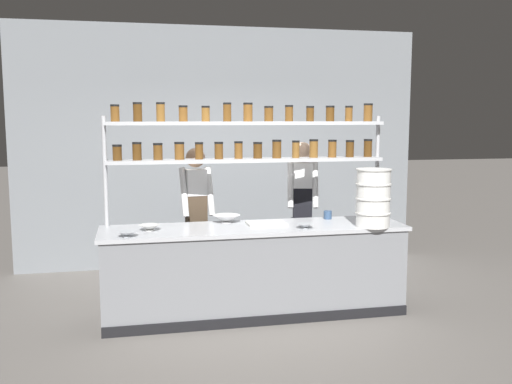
{
  "coord_description": "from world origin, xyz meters",
  "views": [
    {
      "loc": [
        -1.18,
        -5.58,
        2.01
      ],
      "look_at": [
        0.06,
        0.2,
        1.24
      ],
      "focal_mm": 40.0,
      "sensor_mm": 36.0,
      "label": 1
    }
  ],
  "objects": [
    {
      "name": "chef_left",
      "position": [
        -0.52,
        0.67,
        0.97
      ],
      "size": [
        0.39,
        0.31,
        1.69
      ],
      "rotation": [
        0.0,
        0.0,
        0.12
      ],
      "color": "black",
      "rests_on": "ground_plane"
    },
    {
      "name": "prep_counter",
      "position": [
        0.0,
        -0.0,
        0.46
      ],
      "size": [
        3.1,
        0.76,
        0.92
      ],
      "color": "gray",
      "rests_on": "ground_plane"
    },
    {
      "name": "back_wall",
      "position": [
        0.0,
        2.17,
        1.61
      ],
      "size": [
        5.5,
        0.12,
        3.23
      ],
      "primitive_type": "cube",
      "color": "gray",
      "rests_on": "ground_plane"
    },
    {
      "name": "prep_bowl_near_left",
      "position": [
        -1.05,
        0.0,
        0.95
      ],
      "size": [
        0.21,
        0.21,
        0.06
      ],
      "color": "silver",
      "rests_on": "prep_counter"
    },
    {
      "name": "prep_bowl_near_right",
      "position": [
        -0.24,
        0.27,
        0.96
      ],
      "size": [
        0.29,
        0.29,
        0.08
      ],
      "color": "white",
      "rests_on": "prep_counter"
    },
    {
      "name": "container_stack",
      "position": [
        1.17,
        -0.27,
        1.21
      ],
      "size": [
        0.36,
        0.36,
        0.59
      ],
      "color": "white",
      "rests_on": "prep_counter"
    },
    {
      "name": "cutting_board",
      "position": [
        0.14,
        0.07,
        0.93
      ],
      "size": [
        0.4,
        0.26,
        0.02
      ],
      "color": "silver",
      "rests_on": "prep_counter"
    },
    {
      "name": "chef_center",
      "position": [
        0.76,
        0.83,
        1.01
      ],
      "size": [
        0.41,
        0.34,
        1.73
      ],
      "rotation": [
        0.0,
        0.0,
        -0.24
      ],
      "color": "black",
      "rests_on": "ground_plane"
    },
    {
      "name": "spice_shelf_unit",
      "position": [
        0.0,
        0.33,
        1.74
      ],
      "size": [
        2.98,
        0.28,
        2.17
      ],
      "color": "#B7BABF",
      "rests_on": "ground_plane"
    },
    {
      "name": "prep_bowl_center_back",
      "position": [
        0.48,
        -0.2,
        0.94
      ],
      "size": [
        0.17,
        0.17,
        0.05
      ],
      "color": "#B2B7BC",
      "rests_on": "prep_counter"
    },
    {
      "name": "serving_cup_front",
      "position": [
        0.87,
        0.25,
        0.96
      ],
      "size": [
        0.09,
        0.09,
        0.09
      ],
      "color": "#334C70",
      "rests_on": "prep_counter"
    },
    {
      "name": "ground_plane",
      "position": [
        0.0,
        0.0,
        0.0
      ],
      "size": [
        40.0,
        40.0,
        0.0
      ],
      "primitive_type": "plane",
      "color": "slate"
    },
    {
      "name": "prep_bowl_center_front",
      "position": [
        -1.26,
        -0.26,
        0.94
      ],
      "size": [
        0.18,
        0.18,
        0.05
      ],
      "color": "#B2B7BC",
      "rests_on": "prep_counter"
    }
  ]
}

